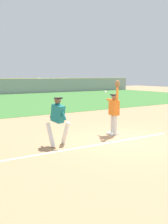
# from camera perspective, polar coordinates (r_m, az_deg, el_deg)

# --- Properties ---
(ground_plane) EXTENTS (78.93, 78.93, 0.00)m
(ground_plane) POSITION_cam_1_polar(r_m,az_deg,el_deg) (9.84, 8.25, -6.30)
(ground_plane) COLOR tan
(outfield_grass) EXTENTS (48.25, 19.48, 0.01)m
(outfield_grass) POSITION_cam_1_polar(r_m,az_deg,el_deg) (25.15, -17.92, 2.24)
(outfield_grass) COLOR #3D7533
(outfield_grass) RESTS_ON ground_plane
(chalk_foul_line) EXTENTS (12.00, 0.35, 0.01)m
(chalk_foul_line) POSITION_cam_1_polar(r_m,az_deg,el_deg) (8.02, -12.38, -9.76)
(chalk_foul_line) COLOR white
(chalk_foul_line) RESTS_ON ground_plane
(first_base) EXTENTS (0.40, 0.40, 0.08)m
(first_base) POSITION_cam_1_polar(r_m,az_deg,el_deg) (10.69, 6.47, -4.87)
(first_base) COLOR white
(first_base) RESTS_ON ground_plane
(fielder) EXTENTS (0.30, 0.90, 2.28)m
(fielder) POSITION_cam_1_polar(r_m,az_deg,el_deg) (10.39, 6.85, 0.80)
(fielder) COLOR silver
(fielder) RESTS_ON ground_plane
(runner) EXTENTS (0.84, 0.84, 1.72)m
(runner) POSITION_cam_1_polar(r_m,az_deg,el_deg) (8.83, -5.92, -1.32)
(runner) COLOR white
(runner) RESTS_ON ground_plane
(baseball) EXTENTS (0.07, 0.07, 0.07)m
(baseball) POSITION_cam_1_polar(r_m,az_deg,el_deg) (9.99, 4.90, 4.58)
(baseball) COLOR white
(parked_car_green) EXTENTS (4.49, 2.30, 1.25)m
(parked_car_green) POSITION_cam_1_polar(r_m,az_deg,el_deg) (37.68, -17.40, 5.14)
(parked_car_green) COLOR #1E6B33
(parked_car_green) RESTS_ON ground_plane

